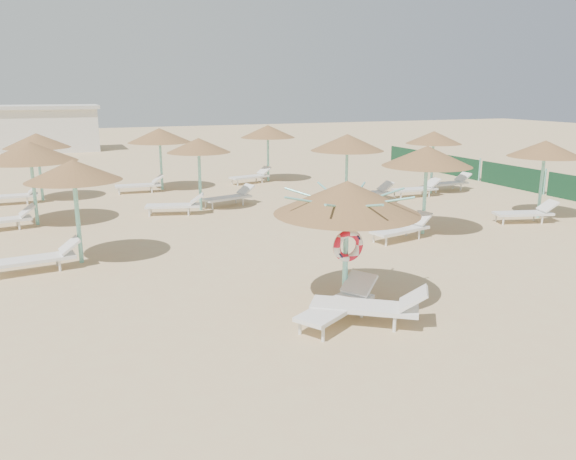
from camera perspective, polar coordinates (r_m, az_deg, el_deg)
name	(u,v)px	position (r m, az deg, el deg)	size (l,w,h in m)	color
ground	(336,309)	(11.48, 4.95, -8.02)	(120.00, 120.00, 0.00)	tan
main_palapa	(347,198)	(11.03, 6.01, 3.24)	(2.89, 2.89, 2.59)	#80DDCD
lounger_main_a	(340,304)	(10.80, 5.27, -7.46)	(2.08, 1.57, 0.74)	white
lounger_main_b	(372,306)	(10.73, 8.54, -7.61)	(2.13, 1.76, 0.78)	white
palapa_field	(247,146)	(20.86, -4.23, 8.50)	(19.72, 14.15, 2.72)	#80DDCD
service_hut	(38,128)	(44.52, -24.07, 9.42)	(8.40, 4.40, 3.25)	silver
windbreak_fence	(512,177)	(27.37, 21.80, 5.05)	(0.08, 19.84, 1.10)	#1B522A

